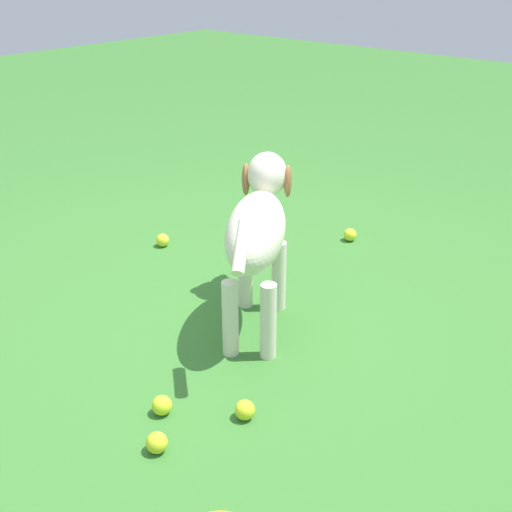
% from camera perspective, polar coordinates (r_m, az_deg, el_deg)
% --- Properties ---
extents(ground, '(14.00, 14.00, 0.00)m').
position_cam_1_polar(ground, '(2.69, -3.25, -5.51)').
color(ground, '#38722D').
extents(dog, '(0.55, 0.80, 0.62)m').
position_cam_1_polar(dog, '(2.48, 0.17, 2.44)').
color(dog, silver).
rests_on(dog, ground).
extents(tennis_ball_0, '(0.07, 0.07, 0.07)m').
position_cam_1_polar(tennis_ball_0, '(3.40, 8.15, 1.84)').
color(tennis_ball_0, '#D0DB2D').
rests_on(tennis_ball_0, ground).
extents(tennis_ball_1, '(0.07, 0.07, 0.07)m').
position_cam_1_polar(tennis_ball_1, '(2.16, -0.98, -13.20)').
color(tennis_ball_1, '#CBDC29').
rests_on(tennis_ball_1, ground).
extents(tennis_ball_2, '(0.07, 0.07, 0.07)m').
position_cam_1_polar(tennis_ball_2, '(2.07, -8.60, -15.72)').
color(tennis_ball_2, '#C9D329').
rests_on(tennis_ball_2, ground).
extents(tennis_ball_3, '(0.07, 0.07, 0.07)m').
position_cam_1_polar(tennis_ball_3, '(3.34, -8.11, 1.37)').
color(tennis_ball_3, '#CFDA2F').
rests_on(tennis_ball_3, ground).
extents(tennis_ball_4, '(0.07, 0.07, 0.07)m').
position_cam_1_polar(tennis_ball_4, '(2.20, -8.17, -12.69)').
color(tennis_ball_4, '#CBE229').
rests_on(tennis_ball_4, ground).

